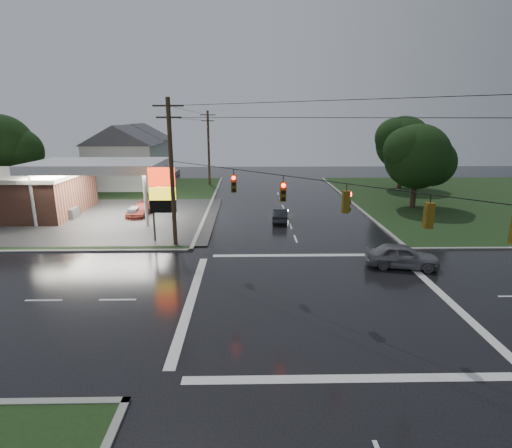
{
  "coord_description": "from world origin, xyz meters",
  "views": [
    {
      "loc": [
        -3.84,
        -20.05,
        9.64
      ],
      "look_at": [
        -3.36,
        4.6,
        3.0
      ],
      "focal_mm": 28.0,
      "sensor_mm": 36.0,
      "label": 1
    }
  ],
  "objects_px": {
    "tree_nw_behind": "(3,146)",
    "car_north": "(280,215)",
    "gas_station": "(30,190)",
    "car_crossing": "(402,256)",
    "tree_ne_near": "(419,157)",
    "utility_pole_n": "(209,147)",
    "car_pump": "(141,210)",
    "tree_ne_far": "(404,143)",
    "house_near": "(125,156)",
    "utility_pole_nw": "(172,172)",
    "pylon_sign": "(162,192)",
    "house_far": "(140,149)"
  },
  "relations": [
    {
      "from": "tree_nw_behind",
      "to": "car_north",
      "type": "relative_size",
      "value": 2.61
    },
    {
      "from": "gas_station",
      "to": "car_crossing",
      "type": "bearing_deg",
      "value": -25.34
    },
    {
      "from": "tree_nw_behind",
      "to": "tree_ne_near",
      "type": "height_order",
      "value": "tree_nw_behind"
    },
    {
      "from": "utility_pole_n",
      "to": "car_pump",
      "type": "distance_m",
      "value": 20.22
    },
    {
      "from": "tree_ne_far",
      "to": "car_north",
      "type": "xyz_separation_m",
      "value": [
        -17.95,
        -17.3,
        -5.55
      ]
    },
    {
      "from": "gas_station",
      "to": "tree_ne_far",
      "type": "relative_size",
      "value": 2.67
    },
    {
      "from": "car_pump",
      "to": "house_near",
      "type": "bearing_deg",
      "value": 118.4
    },
    {
      "from": "utility_pole_nw",
      "to": "tree_nw_behind",
      "type": "relative_size",
      "value": 1.1
    },
    {
      "from": "pylon_sign",
      "to": "car_north",
      "type": "distance_m",
      "value": 12.0
    },
    {
      "from": "house_near",
      "to": "car_pump",
      "type": "distance_m",
      "value": 18.5
    },
    {
      "from": "car_north",
      "to": "car_pump",
      "type": "distance_m",
      "value": 13.99
    },
    {
      "from": "gas_station",
      "to": "utility_pole_n",
      "type": "relative_size",
      "value": 2.5
    },
    {
      "from": "house_far",
      "to": "tree_ne_near",
      "type": "xyz_separation_m",
      "value": [
        36.09,
        -26.01,
        1.16
      ]
    },
    {
      "from": "utility_pole_n",
      "to": "car_north",
      "type": "xyz_separation_m",
      "value": [
        8.7,
        -21.31,
        -4.84
      ]
    },
    {
      "from": "car_pump",
      "to": "house_far",
      "type": "bearing_deg",
      "value": 112.12
    },
    {
      "from": "house_far",
      "to": "tree_ne_near",
      "type": "distance_m",
      "value": 44.5
    },
    {
      "from": "pylon_sign",
      "to": "tree_nw_behind",
      "type": "xyz_separation_m",
      "value": [
        -23.34,
        19.49,
        2.17
      ]
    },
    {
      "from": "utility_pole_n",
      "to": "car_north",
      "type": "height_order",
      "value": "utility_pole_n"
    },
    {
      "from": "tree_nw_behind",
      "to": "house_near",
      "type": "bearing_deg",
      "value": 24.98
    },
    {
      "from": "utility_pole_nw",
      "to": "house_far",
      "type": "xyz_separation_m",
      "value": [
        -12.45,
        38.5,
        -1.32
      ]
    },
    {
      "from": "gas_station",
      "to": "car_pump",
      "type": "height_order",
      "value": "gas_station"
    },
    {
      "from": "gas_station",
      "to": "pylon_sign",
      "type": "bearing_deg",
      "value": -31.22
    },
    {
      "from": "tree_nw_behind",
      "to": "car_north",
      "type": "bearing_deg",
      "value": -21.92
    },
    {
      "from": "gas_station",
      "to": "utility_pole_nw",
      "type": "xyz_separation_m",
      "value": [
        16.18,
        -10.2,
        3.17
      ]
    },
    {
      "from": "utility_pole_n",
      "to": "tree_ne_far",
      "type": "relative_size",
      "value": 1.07
    },
    {
      "from": "pylon_sign",
      "to": "house_far",
      "type": "xyz_separation_m",
      "value": [
        -11.45,
        37.5,
        0.39
      ]
    },
    {
      "from": "utility_pole_nw",
      "to": "utility_pole_n",
      "type": "height_order",
      "value": "utility_pole_nw"
    },
    {
      "from": "pylon_sign",
      "to": "house_far",
      "type": "bearing_deg",
      "value": 106.98
    },
    {
      "from": "pylon_sign",
      "to": "car_north",
      "type": "relative_size",
      "value": 1.56
    },
    {
      "from": "car_crossing",
      "to": "car_pump",
      "type": "distance_m",
      "value": 25.39
    },
    {
      "from": "house_near",
      "to": "car_pump",
      "type": "xyz_separation_m",
      "value": [
        6.35,
        -16.97,
        -3.75
      ]
    },
    {
      "from": "pylon_sign",
      "to": "utility_pole_nw",
      "type": "xyz_separation_m",
      "value": [
        1.0,
        -1.0,
        1.71
      ]
    },
    {
      "from": "tree_nw_behind",
      "to": "car_crossing",
      "type": "height_order",
      "value": "tree_nw_behind"
    },
    {
      "from": "utility_pole_nw",
      "to": "tree_ne_near",
      "type": "bearing_deg",
      "value": 27.86
    },
    {
      "from": "car_north",
      "to": "tree_ne_far",
      "type": "bearing_deg",
      "value": -129.23
    },
    {
      "from": "car_north",
      "to": "house_far",
      "type": "bearing_deg",
      "value": -49.13
    },
    {
      "from": "car_crossing",
      "to": "utility_pole_n",
      "type": "bearing_deg",
      "value": 36.13
    },
    {
      "from": "house_near",
      "to": "tree_ne_near",
      "type": "xyz_separation_m",
      "value": [
        35.09,
        -14.01,
        1.16
      ]
    },
    {
      "from": "pylon_sign",
      "to": "tree_ne_far",
      "type": "bearing_deg",
      "value": 40.35
    },
    {
      "from": "utility_pole_n",
      "to": "tree_nw_behind",
      "type": "xyz_separation_m",
      "value": [
        -24.34,
        -8.01,
        0.71
      ]
    },
    {
      "from": "pylon_sign",
      "to": "car_crossing",
      "type": "distance_m",
      "value": 18.08
    },
    {
      "from": "car_crossing",
      "to": "utility_pole_nw",
      "type": "bearing_deg",
      "value": 83.51
    },
    {
      "from": "gas_station",
      "to": "house_near",
      "type": "relative_size",
      "value": 2.37
    },
    {
      "from": "pylon_sign",
      "to": "utility_pole_n",
      "type": "xyz_separation_m",
      "value": [
        1.0,
        27.5,
        1.46
      ]
    },
    {
      "from": "tree_ne_near",
      "to": "car_pump",
      "type": "relative_size",
      "value": 2.0
    },
    {
      "from": "gas_station",
      "to": "tree_ne_far",
      "type": "height_order",
      "value": "tree_ne_far"
    },
    {
      "from": "pylon_sign",
      "to": "house_near",
      "type": "distance_m",
      "value": 27.56
    },
    {
      "from": "gas_station",
      "to": "utility_pole_nw",
      "type": "bearing_deg",
      "value": -32.23
    },
    {
      "from": "house_far",
      "to": "tree_nw_behind",
      "type": "bearing_deg",
      "value": -123.44
    },
    {
      "from": "house_far",
      "to": "car_north",
      "type": "height_order",
      "value": "house_far"
    }
  ]
}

